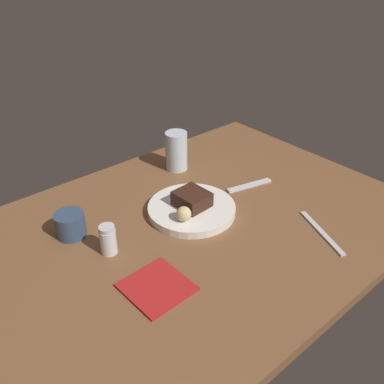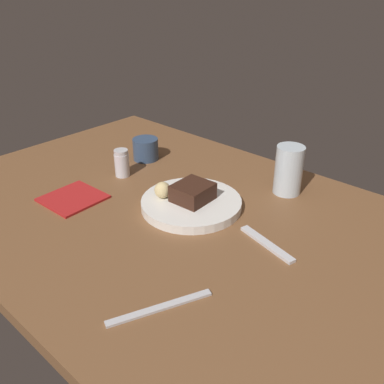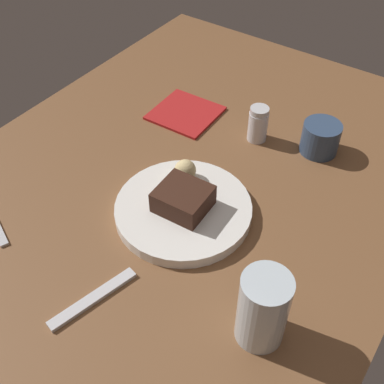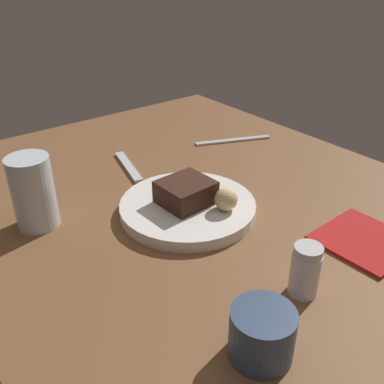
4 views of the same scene
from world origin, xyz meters
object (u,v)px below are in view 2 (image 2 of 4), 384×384
(salt_shaker, at_px, (122,163))
(coffee_cup, at_px, (146,149))
(bread_roll, at_px, (163,190))
(folded_napkin, at_px, (73,198))
(dessert_plate, at_px, (191,204))
(water_glass, at_px, (289,170))
(butter_knife, at_px, (160,308))
(chocolate_cake_slice, at_px, (193,192))
(dessert_spoon, at_px, (267,244))

(salt_shaker, bearing_deg, coffee_cup, 107.20)
(bread_roll, relative_size, folded_napkin, 0.30)
(dessert_plate, bearing_deg, water_glass, 60.35)
(dessert_plate, distance_m, butter_knife, 0.35)
(water_glass, bearing_deg, bread_roll, -125.51)
(dessert_plate, xyz_separation_m, bread_roll, (-0.06, -0.04, 0.03))
(water_glass, bearing_deg, salt_shaker, -150.21)
(butter_knife, bearing_deg, dessert_plate, 56.77)
(salt_shaker, bearing_deg, butter_knife, -32.70)
(chocolate_cake_slice, relative_size, water_glass, 0.69)
(coffee_cup, relative_size, folded_napkin, 0.56)
(water_glass, height_order, folded_napkin, water_glass)
(chocolate_cake_slice, xyz_separation_m, coffee_cup, (-0.30, 0.12, -0.01))
(butter_knife, relative_size, folded_napkin, 1.41)
(chocolate_cake_slice, distance_m, water_glass, 0.25)
(chocolate_cake_slice, xyz_separation_m, bread_roll, (-0.06, -0.04, -0.00))
(bread_roll, height_order, salt_shaker, salt_shaker)
(chocolate_cake_slice, distance_m, salt_shaker, 0.26)
(folded_napkin, bearing_deg, coffee_cup, 100.13)
(coffee_cup, bearing_deg, dessert_spoon, -14.28)
(bread_roll, bearing_deg, butter_knife, -44.99)
(dessert_plate, height_order, folded_napkin, dessert_plate)
(chocolate_cake_slice, xyz_separation_m, dessert_spoon, (0.22, -0.01, -0.04))
(dessert_spoon, bearing_deg, chocolate_cake_slice, 11.12)
(salt_shaker, bearing_deg, dessert_plate, -0.36)
(salt_shaker, xyz_separation_m, water_glass, (0.39, 0.22, 0.03))
(bread_roll, bearing_deg, coffee_cup, 146.13)
(chocolate_cake_slice, height_order, salt_shaker, salt_shaker)
(butter_knife, bearing_deg, dessert_spoon, 17.00)
(bread_roll, xyz_separation_m, folded_napkin, (-0.19, -0.13, -0.04))
(salt_shaker, distance_m, folded_napkin, 0.18)
(dessert_spoon, bearing_deg, salt_shaker, 12.80)
(dessert_plate, bearing_deg, bread_roll, -147.56)
(chocolate_cake_slice, bearing_deg, coffee_cup, 158.10)
(dessert_plate, distance_m, chocolate_cake_slice, 0.03)
(dessert_plate, height_order, water_glass, water_glass)
(dessert_spoon, bearing_deg, folded_napkin, 33.03)
(dessert_plate, relative_size, bread_roll, 6.05)
(dessert_plate, relative_size, chocolate_cake_slice, 2.77)
(dessert_plate, height_order, bread_roll, bread_roll)
(dessert_spoon, distance_m, folded_napkin, 0.49)
(chocolate_cake_slice, xyz_separation_m, butter_knife, (0.19, -0.29, -0.04))
(chocolate_cake_slice, bearing_deg, dessert_plate, -144.77)
(butter_knife, height_order, folded_napkin, folded_napkin)
(coffee_cup, xyz_separation_m, butter_knife, (0.49, -0.41, -0.03))
(water_glass, xyz_separation_m, coffee_cup, (-0.42, -0.10, -0.03))
(salt_shaker, xyz_separation_m, folded_napkin, (0.01, -0.17, -0.03))
(dessert_plate, xyz_separation_m, salt_shaker, (-0.26, 0.00, 0.03))
(butter_knife, xyz_separation_m, folded_napkin, (-0.44, 0.12, 0.00))
(chocolate_cake_slice, height_order, coffee_cup, coffee_cup)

